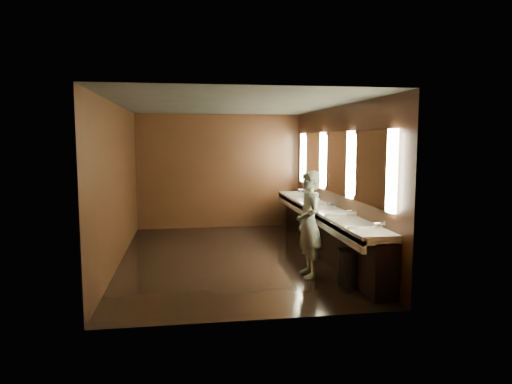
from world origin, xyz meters
TOP-DOWN VIEW (x-y plane):
  - floor at (0.00, 0.00)m, footprint 6.00×6.00m
  - ceiling at (0.00, 0.00)m, footprint 4.00×6.00m
  - wall_back at (0.00, 3.00)m, footprint 4.00×0.02m
  - wall_front at (0.00, -3.00)m, footprint 4.00×0.02m
  - wall_left at (-2.00, 0.00)m, footprint 0.02×6.00m
  - wall_right at (2.00, 0.00)m, footprint 0.02×6.00m
  - sink_counter at (1.79, 0.00)m, footprint 0.55×5.40m
  - mirror_band at (1.98, -0.00)m, footprint 0.06×5.03m
  - person at (1.10, -1.35)m, footprint 0.43×0.63m
  - trash_bin at (1.58, -1.93)m, footprint 0.44×0.44m

SIDE VIEW (x-z plane):
  - floor at x=0.00m, z-range 0.00..0.00m
  - trash_bin at x=1.58m, z-range 0.00..0.55m
  - sink_counter at x=1.79m, z-range -0.01..1.00m
  - person at x=1.10m, z-range 0.00..1.69m
  - wall_back at x=0.00m, z-range 0.00..2.80m
  - wall_front at x=0.00m, z-range 0.00..2.80m
  - wall_left at x=-2.00m, z-range 0.00..2.80m
  - wall_right at x=2.00m, z-range 0.00..2.80m
  - mirror_band at x=1.98m, z-range 1.17..2.32m
  - ceiling at x=0.00m, z-range 2.79..2.81m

